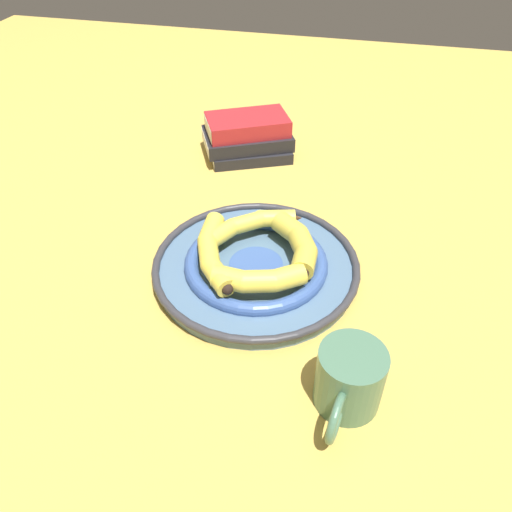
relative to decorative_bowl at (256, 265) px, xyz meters
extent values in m
plane|color=gold|center=(-0.02, 0.01, -0.02)|extent=(2.80, 2.80, 0.00)
cylinder|color=slate|center=(0.00, 0.00, -0.01)|extent=(0.35, 0.35, 0.02)
torus|color=#385699|center=(0.00, 0.00, 0.01)|extent=(0.25, 0.25, 0.03)
cylinder|color=#385699|center=(0.00, 0.00, 0.00)|extent=(0.10, 0.10, 0.00)
torus|color=#333338|center=(0.00, 0.00, 0.01)|extent=(0.37, 0.37, 0.01)
cylinder|color=yellow|center=(-0.08, 0.03, 0.04)|extent=(0.04, 0.05, 0.04)
cylinder|color=yellow|center=(-0.08, -0.02, 0.04)|extent=(0.05, 0.06, 0.04)
cylinder|color=yellow|center=(-0.06, -0.07, 0.04)|extent=(0.06, 0.06, 0.04)
sphere|color=yellow|center=(-0.08, 0.00, 0.04)|extent=(0.04, 0.04, 0.04)
sphere|color=yellow|center=(-0.07, -0.05, 0.04)|extent=(0.04, 0.04, 0.04)
cone|color=#472D19|center=(-0.08, 0.05, 0.04)|extent=(0.03, 0.04, 0.03)
sphere|color=black|center=(-0.04, -0.09, 0.04)|extent=(0.02, 0.02, 0.02)
cylinder|color=gold|center=(-0.02, -0.09, 0.04)|extent=(0.05, 0.04, 0.04)
cylinder|color=gold|center=(0.03, -0.07, 0.04)|extent=(0.06, 0.06, 0.04)
cylinder|color=gold|center=(0.07, -0.04, 0.04)|extent=(0.06, 0.06, 0.04)
sphere|color=gold|center=(0.01, -0.09, 0.04)|extent=(0.04, 0.04, 0.04)
sphere|color=gold|center=(0.06, -0.06, 0.04)|extent=(0.04, 0.04, 0.04)
cone|color=#472D19|center=(-0.04, -0.09, 0.04)|extent=(0.04, 0.03, 0.03)
sphere|color=black|center=(0.09, -0.02, 0.04)|extent=(0.02, 0.02, 0.02)
cylinder|color=yellow|center=(0.10, -0.02, 0.04)|extent=(0.05, 0.07, 0.03)
cylinder|color=yellow|center=(0.07, 0.03, 0.04)|extent=(0.06, 0.07, 0.03)
cylinder|color=yellow|center=(0.03, 0.07, 0.04)|extent=(0.07, 0.06, 0.03)
sphere|color=yellow|center=(0.09, 0.01, 0.04)|extent=(0.03, 0.03, 0.03)
sphere|color=yellow|center=(0.06, 0.06, 0.04)|extent=(0.03, 0.03, 0.03)
cone|color=#472D19|center=(0.11, -0.05, 0.04)|extent=(0.03, 0.03, 0.02)
sphere|color=black|center=(0.00, 0.09, 0.04)|extent=(0.02, 0.02, 0.02)
cylinder|color=yellow|center=(0.04, 0.09, 0.04)|extent=(0.07, 0.04, 0.03)
cylinder|color=yellow|center=(-0.03, 0.08, 0.04)|extent=(0.07, 0.06, 0.03)
cylinder|color=yellow|center=(-0.08, 0.04, 0.04)|extent=(0.07, 0.07, 0.03)
sphere|color=yellow|center=(0.00, 0.09, 0.04)|extent=(0.03, 0.03, 0.03)
sphere|color=yellow|center=(-0.06, 0.06, 0.04)|extent=(0.03, 0.03, 0.03)
cone|color=#472D19|center=(0.07, 0.09, 0.04)|extent=(0.03, 0.03, 0.03)
sphere|color=black|center=(-0.11, 0.02, 0.04)|extent=(0.02, 0.02, 0.02)
cube|color=black|center=(0.42, 0.12, -0.01)|extent=(0.21, 0.23, 0.03)
cube|color=white|center=(0.42, 0.12, -0.01)|extent=(0.20, 0.22, 0.02)
cube|color=black|center=(0.42, 0.12, 0.02)|extent=(0.20, 0.24, 0.03)
cube|color=white|center=(0.42, 0.13, 0.02)|extent=(0.19, 0.23, 0.03)
cube|color=#AD2328|center=(0.42, 0.12, 0.06)|extent=(0.18, 0.22, 0.04)
cube|color=white|center=(0.42, 0.13, 0.06)|extent=(0.17, 0.21, 0.03)
cylinder|color=#477056|center=(-0.22, -0.18, 0.03)|extent=(0.09, 0.09, 0.10)
cylinder|color=#331C0F|center=(-0.22, -0.18, 0.07)|extent=(0.08, 0.08, 0.01)
torus|color=#477056|center=(-0.29, -0.17, 0.03)|extent=(0.07, 0.02, 0.07)
camera|label=1|loc=(-0.64, -0.15, 0.58)|focal=35.00mm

